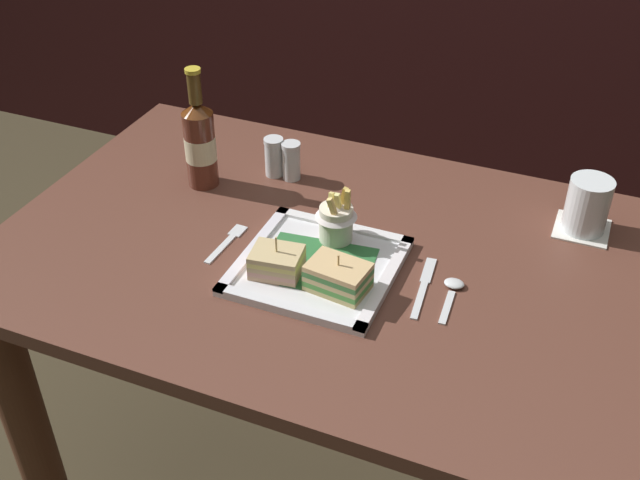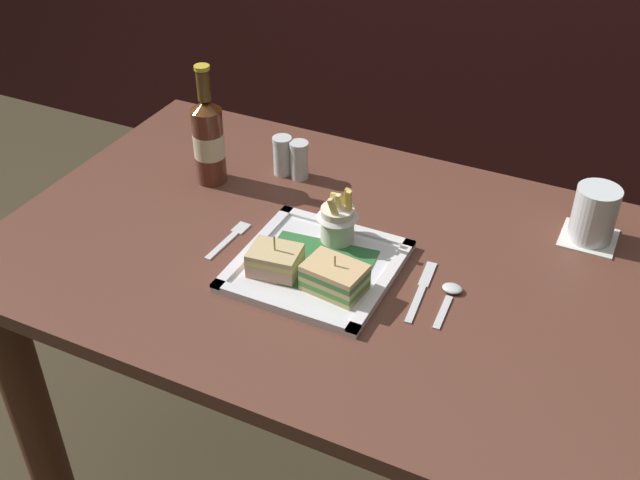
% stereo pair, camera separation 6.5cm
% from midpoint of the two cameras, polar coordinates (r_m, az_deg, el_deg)
% --- Properties ---
extents(dining_table, '(1.19, 0.80, 0.75)m').
position_cam_midpoint_polar(dining_table, '(1.52, -1.08, -5.80)').
color(dining_table, brown).
rests_on(dining_table, ground_plane).
extents(square_plate, '(0.27, 0.27, 0.02)m').
position_cam_midpoint_polar(square_plate, '(1.36, -1.54, -1.98)').
color(square_plate, silver).
rests_on(square_plate, dining_table).
extents(sandwich_half_left, '(0.09, 0.08, 0.08)m').
position_cam_midpoint_polar(sandwich_half_left, '(1.33, -4.61, -1.66)').
color(sandwich_half_left, '#DBA67E').
rests_on(sandwich_half_left, square_plate).
extents(sandwich_half_right, '(0.11, 0.08, 0.07)m').
position_cam_midpoint_polar(sandwich_half_right, '(1.29, -0.10, -2.76)').
color(sandwich_half_right, tan).
rests_on(sandwich_half_right, square_plate).
extents(fries_cup, '(0.08, 0.08, 0.11)m').
position_cam_midpoint_polar(fries_cup, '(1.39, -0.13, 1.67)').
color(fries_cup, silver).
rests_on(fries_cup, square_plate).
extents(beer_bottle, '(0.06, 0.06, 0.25)m').
position_cam_midpoint_polar(beer_bottle, '(1.57, -10.04, 7.11)').
color(beer_bottle, '#5B291D').
rests_on(beer_bottle, dining_table).
extents(drink_coaster, '(0.10, 0.10, 0.00)m').
position_cam_midpoint_polar(drink_coaster, '(1.53, 17.62, 0.76)').
color(drink_coaster, silver).
rests_on(drink_coaster, dining_table).
extents(water_glass, '(0.08, 0.08, 0.11)m').
position_cam_midpoint_polar(water_glass, '(1.50, 17.94, 2.23)').
color(water_glass, silver).
rests_on(water_glass, dining_table).
extents(fork, '(0.03, 0.13, 0.00)m').
position_cam_midpoint_polar(fork, '(1.44, -8.11, -0.11)').
color(fork, silver).
rests_on(fork, dining_table).
extents(knife, '(0.03, 0.17, 0.00)m').
position_cam_midpoint_polar(knife, '(1.33, 6.31, -3.32)').
color(knife, silver).
rests_on(knife, dining_table).
extents(spoon, '(0.04, 0.12, 0.01)m').
position_cam_midpoint_polar(spoon, '(1.32, 8.38, -3.63)').
color(spoon, silver).
rests_on(spoon, dining_table).
extents(salt_shaker, '(0.04, 0.04, 0.08)m').
position_cam_midpoint_polar(salt_shaker, '(1.61, -4.57, 5.97)').
color(salt_shaker, silver).
rests_on(salt_shaker, dining_table).
extents(pepper_shaker, '(0.04, 0.04, 0.08)m').
position_cam_midpoint_polar(pepper_shaker, '(1.60, -3.30, 5.68)').
color(pepper_shaker, silver).
rests_on(pepper_shaker, dining_table).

